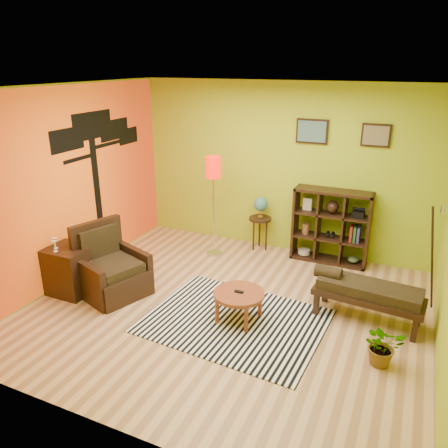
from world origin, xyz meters
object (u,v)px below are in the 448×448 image
at_px(coffee_table, 239,296).
at_px(armchair, 111,273).
at_px(cube_shelf, 332,227).
at_px(bench, 366,291).
at_px(globe_table, 260,210).
at_px(floor_lamp, 213,176).
at_px(side_cabinet, 70,270).
at_px(potted_plant, 382,349).

relative_size(coffee_table, armchair, 0.61).
bearing_deg(cube_shelf, bench, -64.27).
distance_m(armchair, globe_table, 2.70).
distance_m(floor_lamp, cube_shelf, 2.05).
distance_m(side_cabinet, potted_plant, 4.16).
distance_m(floor_lamp, globe_table, 1.04).
bearing_deg(coffee_table, bench, 24.98).
bearing_deg(coffee_table, globe_table, 103.23).
distance_m(armchair, potted_plant, 3.64).
height_order(floor_lamp, bench, floor_lamp).
distance_m(side_cabinet, cube_shelf, 4.00).
bearing_deg(side_cabinet, cube_shelf, 38.80).
xyz_separation_m(floor_lamp, potted_plant, (2.88, -1.85, -1.17)).
bearing_deg(floor_lamp, globe_table, 39.66).
xyz_separation_m(armchair, potted_plant, (3.63, -0.09, -0.12)).
height_order(armchair, globe_table, armchair).
height_order(coffee_table, floor_lamp, floor_lamp).
xyz_separation_m(armchair, side_cabinet, (-0.52, -0.22, 0.04)).
xyz_separation_m(globe_table, cube_shelf, (1.20, -0.00, -0.11)).
relative_size(coffee_table, globe_table, 0.68).
height_order(side_cabinet, floor_lamp, floor_lamp).
relative_size(coffee_table, floor_lamp, 0.38).
bearing_deg(armchair, coffee_table, 2.25).
bearing_deg(side_cabinet, coffee_table, 7.03).
xyz_separation_m(side_cabinet, globe_table, (1.91, 2.51, 0.37)).
height_order(side_cabinet, cube_shelf, cube_shelf).
relative_size(floor_lamp, bench, 1.21).
xyz_separation_m(armchair, bench, (3.33, 0.74, 0.09)).
bearing_deg(potted_plant, armchair, 178.64).
bearing_deg(potted_plant, cube_shelf, 113.81).
height_order(coffee_table, armchair, armchair).
relative_size(floor_lamp, cube_shelf, 1.39).
bearing_deg(potted_plant, bench, 110.07).
height_order(floor_lamp, globe_table, floor_lamp).
distance_m(floor_lamp, bench, 2.93).
xyz_separation_m(side_cabinet, potted_plant, (4.16, 0.14, -0.16)).
xyz_separation_m(bench, potted_plant, (0.30, -0.83, -0.21)).
bearing_deg(floor_lamp, bench, -21.61).
distance_m(globe_table, potted_plant, 3.31).
bearing_deg(coffee_table, floor_lamp, 124.25).
relative_size(cube_shelf, bench, 0.87).
distance_m(cube_shelf, bench, 1.72).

